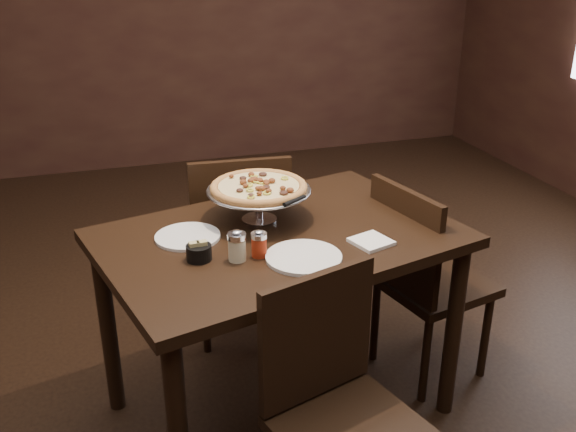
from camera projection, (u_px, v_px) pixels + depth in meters
name	position (u px, v px, depth m)	size (l,w,h in m)	color
room	(273.00, 85.00, 2.19)	(6.04, 7.04, 2.84)	black
dining_table	(280.00, 259.00, 2.49)	(1.50, 1.17, 0.83)	black
pizza_stand	(259.00, 188.00, 2.50)	(0.41, 0.41, 0.17)	silver
parmesan_shaker	(237.00, 246.00, 2.22)	(0.07, 0.07, 0.11)	beige
pepper_flake_shaker	(259.00, 244.00, 2.25)	(0.06, 0.06, 0.10)	maroon
packet_caddy	(199.00, 252.00, 2.23)	(0.09, 0.09, 0.07)	black
napkin_stack	(371.00, 242.00, 2.36)	(0.13, 0.13, 0.01)	white
plate_left	(188.00, 237.00, 2.40)	(0.24, 0.24, 0.01)	white
plate_near	(304.00, 257.00, 2.25)	(0.27, 0.27, 0.01)	white
serving_spatula	(294.00, 201.00, 2.39)	(0.15, 0.15, 0.02)	silver
chair_far	(238.00, 240.00, 3.07)	(0.49, 0.49, 0.98)	black
chair_near	(339.00, 405.00, 2.04)	(0.54, 0.54, 0.92)	black
chair_side	(422.00, 275.00, 2.80)	(0.52, 0.52, 0.93)	black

